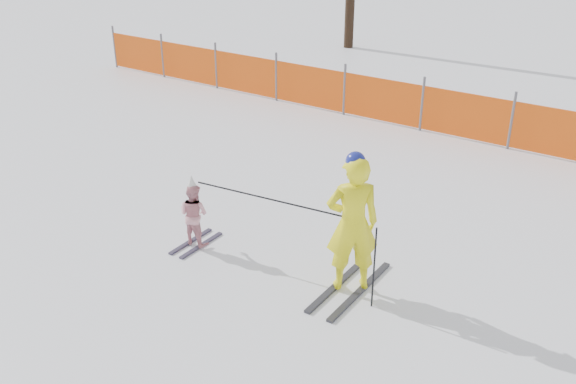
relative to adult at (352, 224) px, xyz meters
The scene contains 5 objects.
ground 1.64m from the adult, behind, with size 120.00×120.00×0.00m, color white.
adult is the anchor object (origin of this frame).
child 2.64m from the adult, behind, with size 0.51×0.94×1.18m.
ski_poles 0.73m from the adult, 166.94° to the right, with size 2.91×0.28×1.19m.
safety_fence 7.23m from the adult, 116.57° to the left, with size 17.23×0.06×1.25m.
Camera 1 is at (4.76, -6.50, 5.07)m, focal length 40.00 mm.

